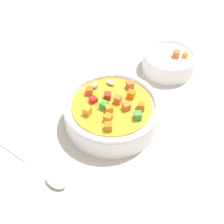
# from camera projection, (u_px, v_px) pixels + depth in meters

# --- Properties ---
(ground_plane) EXTENTS (1.40, 1.40, 0.02)m
(ground_plane) POSITION_uv_depth(u_px,v_px,m) (112.00, 124.00, 0.58)
(ground_plane) COLOR #BAB2A0
(soup_bowl_main) EXTENTS (0.18, 0.18, 0.06)m
(soup_bowl_main) POSITION_uv_depth(u_px,v_px,m) (112.00, 111.00, 0.55)
(soup_bowl_main) COLOR white
(soup_bowl_main) RESTS_ON ground_plane
(spoon) EXTENTS (0.11, 0.21, 0.01)m
(spoon) POSITION_uv_depth(u_px,v_px,m) (31.00, 164.00, 0.50)
(spoon) COLOR silver
(spoon) RESTS_ON ground_plane
(side_bowl_small) EXTENTS (0.12, 0.12, 0.05)m
(side_bowl_small) POSITION_uv_depth(u_px,v_px,m) (169.00, 60.00, 0.67)
(side_bowl_small) COLOR white
(side_bowl_small) RESTS_ON ground_plane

